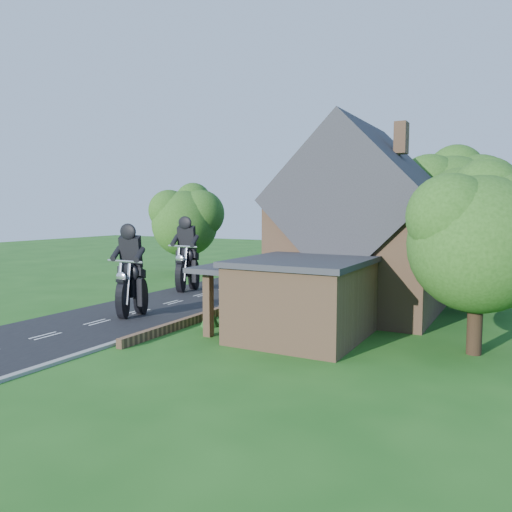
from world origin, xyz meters
The scene contains 19 objects.
ground centered at (0.00, 0.00, 0.00)m, with size 120.00×120.00×0.00m, color #1D5217.
road centered at (0.00, 0.00, 0.01)m, with size 7.00×80.00×0.02m, color black.
kerb centered at (3.65, 0.00, 0.06)m, with size 0.30×80.00×0.12m, color gray.
garden_wall centered at (4.30, 5.00, 0.20)m, with size 0.30×22.00×0.40m, color brown.
house centered at (10.49, 6.00, 4.34)m, with size 9.54×8.64×10.24m.
annex centered at (9.87, -0.80, 1.77)m, with size 7.05×5.94×3.44m.
tree_annex_side centered at (17.13, 0.10, 4.69)m, with size 5.64×5.20×7.48m.
tree_house_right centered at (16.65, 8.62, 5.19)m, with size 6.51×6.00×8.40m.
tree_behind_house centered at (14.18, 16.14, 6.23)m, with size 7.81×7.20×10.08m.
tree_behind_left centered at (8.16, 17.13, 5.73)m, with size 6.94×6.40×9.16m.
tree_far_road centered at (-6.86, 14.11, 4.84)m, with size 6.08×5.60×7.84m.
shrub_a centered at (5.30, -1.00, 0.55)m, with size 0.90×0.90×1.10m, color #133E13.
shrub_b centered at (5.30, 1.50, 0.55)m, with size 0.90×0.90×1.10m, color #133E13.
shrub_c centered at (5.30, 4.00, 0.55)m, with size 0.90×0.90×1.10m, color #133E13.
shrub_d centered at (5.30, 9.00, 0.55)m, with size 0.90×0.90×1.10m, color #133E13.
shrub_e centered at (5.30, 11.50, 0.55)m, with size 0.90×0.90×1.10m, color #133E13.
shrub_f centered at (5.30, 14.00, 0.55)m, with size 0.90×0.90×1.10m, color #133E13.
motorcycle_lead centered at (0.63, -1.21, 0.72)m, with size 0.39×1.55×1.44m, color black, non-canonical shape.
motorcycle_follow centered at (-1.73, 6.78, 0.76)m, with size 0.41×1.63×1.52m, color black, non-canonical shape.
Camera 1 is at (18.35, -20.44, 5.54)m, focal length 35.00 mm.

